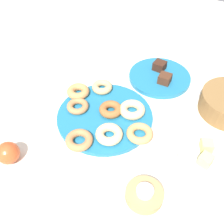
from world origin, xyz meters
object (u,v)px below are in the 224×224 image
Objects in this scene: donut_3 at (109,134)px; brownie_near at (159,66)px; fruit_bowl at (201,159)px; donut_2 at (102,87)px; melon_chunk_left at (207,146)px; apple at (8,153)px; donut_4 at (132,110)px; candle_holder at (144,195)px; donut_1 at (79,140)px; donut_0 at (111,109)px; brownie_far at (165,79)px; donut_5 at (78,106)px; tealight at (145,191)px; donut_7 at (78,92)px; melon_chunk_right at (206,160)px; cake_plate at (160,77)px; donut_plate at (105,116)px; donut_6 at (140,133)px.

brownie_near is at bearing 179.21° from donut_3.
brownie_near is 0.47m from fruit_bowl.
melon_chunk_left is at bearing 75.98° from donut_2.
fruit_bowl is 0.60m from apple.
donut_4 is (0.06, 0.16, 0.00)m from donut_2.
candle_holder is 0.22m from fruit_bowl.
brownie_near is at bearing -141.60° from fruit_bowl.
donut_1 and donut_2 have the same top height.
donut_0 is 0.28m from brownie_far.
donut_0 is 1.05× the size of donut_2.
donut_2 is at bearing 169.65° from donut_5.
brownie_near is 0.31× the size of fruit_bowl.
donut_7 is at bearing -123.11° from tealight.
melon_chunk_right reaches higher than brownie_near.
melon_chunk_right reaches higher than donut_3.
cake_plate is 2.35× the size of candle_holder.
donut_5 is (0.02, -0.10, 0.02)m from donut_plate.
donut_3 reaches higher than fruit_bowl.
donut_1 is 0.47m from cake_plate.
donut_6 is 0.21m from tealight.
donut_6 is 0.30m from brownie_far.
cake_plate is at bearing 164.79° from donut_0.
apple is (0.35, -0.03, 0.01)m from donut_7.
donut_1 is at bearing -75.14° from melon_chunk_right.
donut_5 is at bearing -67.00° from donut_4.
brownie_near is at bearing -143.97° from brownie_far.
donut_5 is 0.47m from melon_chunk_left.
donut_4 reaches higher than donut_5.
cake_plate is 0.05m from brownie_far.
donut_5 is at bearing 166.44° from apple.
donut_3 is at bearing 133.17° from apple.
donut_3 is 0.60× the size of fruit_bowl.
donut_5 and fruit_bowl have the same top height.
melon_chunk_left is 0.50× the size of apple.
fruit_bowl reaches higher than donut_plate.
donut_6 is at bearing 10.42° from cake_plate.
donut_4 is at bearing 173.14° from donut_3.
donut_7 is at bearing -86.83° from donut_4.
brownie_near is at bearing -153.43° from cake_plate.
brownie_far is 0.38m from fruit_bowl.
cake_plate is at bearing 178.08° from donut_4.
donut_plate is at bearing 100.78° from donut_5.
cake_plate is at bearing 26.57° from brownie_near.
brownie_far reaches higher than donut_7.
brownie_far is at bearing -138.39° from melon_chunk_left.
cake_plate is 0.41m from melon_chunk_left.
melon_chunk_left is at bearing 153.95° from candle_holder.
donut_0 reaches higher than cake_plate.
donut_2 is at bearing -104.02° from melon_chunk_left.
donut_7 reaches higher than donut_0.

